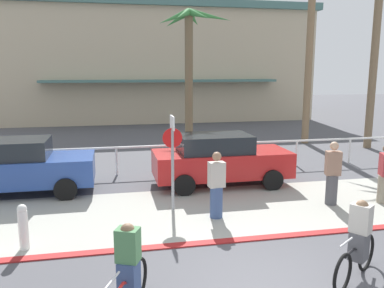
{
  "coord_description": "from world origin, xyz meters",
  "views": [
    {
      "loc": [
        -2.51,
        -5.78,
        3.73
      ],
      "look_at": [
        -0.07,
        6.0,
        1.5
      ],
      "focal_mm": 37.52,
      "sensor_mm": 36.0,
      "label": 1
    }
  ],
  "objects_px": {
    "bollard_1": "(23,227)",
    "palm_tree_2": "(311,11)",
    "cyclist_red_1": "(128,273)",
    "palm_tree_3": "(379,0)",
    "pedestrian_0": "(216,188)",
    "car_red_2": "(220,159)",
    "pedestrian_2": "(332,176)",
    "pedestrian_1": "(384,177)",
    "stop_sign_bike_lane": "(172,149)",
    "palm_tree_1": "(190,49)",
    "cyclist_black_0": "(358,242)",
    "car_blue_1": "(17,166)"
  },
  "relations": [
    {
      "from": "bollard_1",
      "to": "palm_tree_2",
      "type": "bearing_deg",
      "value": 41.71
    },
    {
      "from": "bollard_1",
      "to": "cyclist_red_1",
      "type": "xyz_separation_m",
      "value": [
        2.03,
        -2.74,
        0.18
      ]
    },
    {
      "from": "palm_tree_3",
      "to": "pedestrian_0",
      "type": "xyz_separation_m",
      "value": [
        -9.64,
        -7.62,
        -6.08
      ]
    },
    {
      "from": "car_red_2",
      "to": "pedestrian_2",
      "type": "height_order",
      "value": "pedestrian_2"
    },
    {
      "from": "palm_tree_3",
      "to": "pedestrian_1",
      "type": "height_order",
      "value": "palm_tree_3"
    },
    {
      "from": "stop_sign_bike_lane",
      "to": "palm_tree_1",
      "type": "distance_m",
      "value": 8.21
    },
    {
      "from": "pedestrian_1",
      "to": "pedestrian_0",
      "type": "bearing_deg",
      "value": -178.19
    },
    {
      "from": "palm_tree_2",
      "to": "car_red_2",
      "type": "bearing_deg",
      "value": -134.13
    },
    {
      "from": "pedestrian_0",
      "to": "pedestrian_1",
      "type": "bearing_deg",
      "value": 1.81
    },
    {
      "from": "cyclist_red_1",
      "to": "pedestrian_2",
      "type": "bearing_deg",
      "value": 34.81
    },
    {
      "from": "palm_tree_1",
      "to": "pedestrian_1",
      "type": "relative_size",
      "value": 3.75
    },
    {
      "from": "bollard_1",
      "to": "cyclist_black_0",
      "type": "distance_m",
      "value": 6.6
    },
    {
      "from": "car_blue_1",
      "to": "palm_tree_3",
      "type": "bearing_deg",
      "value": 16.54
    },
    {
      "from": "palm_tree_1",
      "to": "car_blue_1",
      "type": "height_order",
      "value": "palm_tree_1"
    },
    {
      "from": "car_blue_1",
      "to": "cyclist_red_1",
      "type": "xyz_separation_m",
      "value": [
        2.97,
        -6.87,
        -0.18
      ]
    },
    {
      "from": "stop_sign_bike_lane",
      "to": "pedestrian_2",
      "type": "relative_size",
      "value": 1.42
    },
    {
      "from": "cyclist_black_0",
      "to": "pedestrian_2",
      "type": "xyz_separation_m",
      "value": [
        1.72,
        3.76,
        0.15
      ]
    },
    {
      "from": "pedestrian_2",
      "to": "car_blue_1",
      "type": "bearing_deg",
      "value": 162.18
    },
    {
      "from": "stop_sign_bike_lane",
      "to": "pedestrian_1",
      "type": "bearing_deg",
      "value": -6.21
    },
    {
      "from": "palm_tree_2",
      "to": "cyclist_black_0",
      "type": "xyz_separation_m",
      "value": [
        -5.6,
        -12.91,
        -5.89
      ]
    },
    {
      "from": "palm_tree_2",
      "to": "cyclist_red_1",
      "type": "bearing_deg",
      "value": -126.32
    },
    {
      "from": "palm_tree_1",
      "to": "palm_tree_3",
      "type": "bearing_deg",
      "value": -3.85
    },
    {
      "from": "bollard_1",
      "to": "car_blue_1",
      "type": "distance_m",
      "value": 4.25
    },
    {
      "from": "palm_tree_1",
      "to": "car_red_2",
      "type": "height_order",
      "value": "palm_tree_1"
    },
    {
      "from": "car_blue_1",
      "to": "cyclist_red_1",
      "type": "bearing_deg",
      "value": -66.61
    },
    {
      "from": "pedestrian_2",
      "to": "stop_sign_bike_lane",
      "type": "bearing_deg",
      "value": 174.0
    },
    {
      "from": "car_blue_1",
      "to": "pedestrian_0",
      "type": "xyz_separation_m",
      "value": [
        5.37,
        -3.16,
        -0.07
      ]
    },
    {
      "from": "cyclist_red_1",
      "to": "pedestrian_0",
      "type": "distance_m",
      "value": 4.42
    },
    {
      "from": "pedestrian_0",
      "to": "pedestrian_2",
      "type": "distance_m",
      "value": 3.43
    },
    {
      "from": "palm_tree_1",
      "to": "cyclist_red_1",
      "type": "relative_size",
      "value": 3.76
    },
    {
      "from": "palm_tree_1",
      "to": "pedestrian_2",
      "type": "relative_size",
      "value": 3.52
    },
    {
      "from": "pedestrian_1",
      "to": "pedestrian_2",
      "type": "xyz_separation_m",
      "value": [
        -1.51,
        0.18,
        0.06
      ]
    },
    {
      "from": "palm_tree_3",
      "to": "cyclist_black_0",
      "type": "distance_m",
      "value": 14.94
    },
    {
      "from": "palm_tree_2",
      "to": "palm_tree_1",
      "type": "bearing_deg",
      "value": -168.58
    },
    {
      "from": "bollard_1",
      "to": "pedestrian_0",
      "type": "height_order",
      "value": "pedestrian_0"
    },
    {
      "from": "palm_tree_2",
      "to": "car_red_2",
      "type": "distance_m",
      "value": 10.83
    },
    {
      "from": "palm_tree_1",
      "to": "pedestrian_1",
      "type": "bearing_deg",
      "value": -63.76
    },
    {
      "from": "car_blue_1",
      "to": "cyclist_red_1",
      "type": "distance_m",
      "value": 7.48
    },
    {
      "from": "stop_sign_bike_lane",
      "to": "pedestrian_0",
      "type": "relative_size",
      "value": 1.48
    },
    {
      "from": "car_red_2",
      "to": "pedestrian_0",
      "type": "relative_size",
      "value": 2.55
    },
    {
      "from": "stop_sign_bike_lane",
      "to": "car_blue_1",
      "type": "distance_m",
      "value": 5.04
    },
    {
      "from": "stop_sign_bike_lane",
      "to": "bollard_1",
      "type": "bearing_deg",
      "value": -152.79
    },
    {
      "from": "stop_sign_bike_lane",
      "to": "palm_tree_1",
      "type": "relative_size",
      "value": 0.4
    },
    {
      "from": "car_red_2",
      "to": "palm_tree_1",
      "type": "bearing_deg",
      "value": 89.3
    },
    {
      "from": "palm_tree_2",
      "to": "cyclist_red_1",
      "type": "xyz_separation_m",
      "value": [
        -9.7,
        -13.19,
        -5.89
      ]
    },
    {
      "from": "car_blue_1",
      "to": "cyclist_red_1",
      "type": "relative_size",
      "value": 2.61
    },
    {
      "from": "bollard_1",
      "to": "cyclist_black_0",
      "type": "xyz_separation_m",
      "value": [
        6.13,
        -2.46,
        0.18
      ]
    },
    {
      "from": "palm_tree_2",
      "to": "pedestrian_0",
      "type": "distance_m",
      "value": 13.29
    },
    {
      "from": "cyclist_red_1",
      "to": "pedestrian_2",
      "type": "distance_m",
      "value": 7.08
    },
    {
      "from": "palm_tree_2",
      "to": "car_red_2",
      "type": "relative_size",
      "value": 1.96
    }
  ]
}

